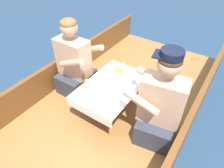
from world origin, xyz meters
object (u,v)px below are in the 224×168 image
(sandwich, at_px, (118,71))
(person_port, at_px, (75,65))
(coffee_cup_center, at_px, (126,85))
(tin_can, at_px, (88,83))
(person_starboard, at_px, (160,107))
(coffee_cup_port, at_px, (99,78))
(coffee_cup_starboard, at_px, (118,97))

(sandwich, bearing_deg, person_port, -160.55)
(coffee_cup_center, distance_m, tin_can, 0.42)
(person_port, distance_m, person_starboard, 1.18)
(person_port, distance_m, sandwich, 0.56)
(sandwich, distance_m, coffee_cup_port, 0.26)
(sandwich, relative_size, tin_can, 1.53)
(person_starboard, xyz_separation_m, coffee_cup_port, (-0.77, 0.05, -0.02))
(coffee_cup_starboard, bearing_deg, person_port, 165.96)
(coffee_cup_port, xyz_separation_m, coffee_cup_center, (0.32, 0.06, 0.00))
(person_port, height_order, coffee_cup_port, person_port)
(person_starboard, relative_size, sandwich, 10.04)
(coffee_cup_port, relative_size, coffee_cup_starboard, 1.07)
(coffee_cup_port, relative_size, coffee_cup_center, 0.97)
(coffee_cup_starboard, height_order, coffee_cup_center, coffee_cup_starboard)
(coffee_cup_center, bearing_deg, person_starboard, -15.02)
(person_starboard, xyz_separation_m, coffee_cup_center, (-0.45, 0.12, -0.02))
(person_starboard, bearing_deg, person_port, -14.81)
(coffee_cup_starboard, height_order, tin_can, coffee_cup_starboard)
(person_port, xyz_separation_m, person_starboard, (1.17, -0.10, 0.02))
(person_starboard, xyz_separation_m, tin_can, (-0.81, -0.08, -0.02))
(sandwich, bearing_deg, coffee_cup_center, -39.03)
(person_starboard, relative_size, coffee_cup_port, 10.16)
(person_starboard, height_order, coffee_cup_port, person_starboard)
(person_port, bearing_deg, coffee_cup_center, 1.72)
(tin_can, bearing_deg, sandwich, 65.45)
(person_port, relative_size, coffee_cup_port, 9.69)
(person_starboard, xyz_separation_m, sandwich, (-0.65, 0.28, -0.02))
(person_port, height_order, coffee_cup_starboard, person_port)
(person_port, bearing_deg, tin_can, -26.66)
(coffee_cup_port, bearing_deg, sandwich, 62.65)
(person_starboard, relative_size, coffee_cup_center, 9.90)
(person_port, height_order, tin_can, person_port)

